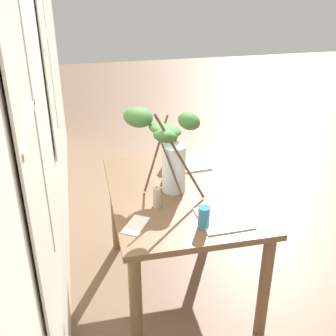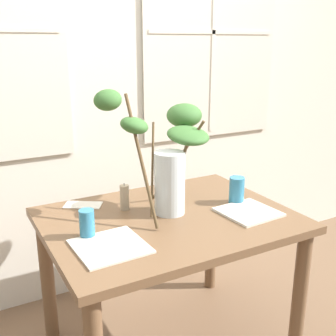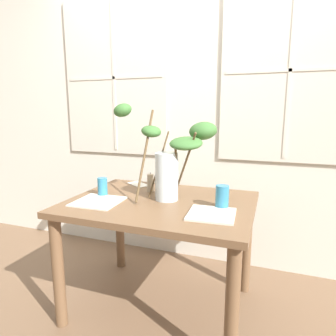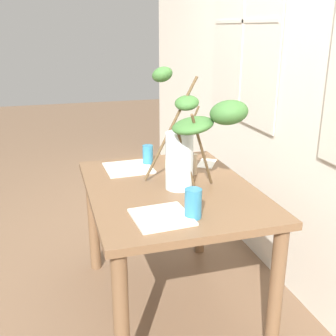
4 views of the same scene
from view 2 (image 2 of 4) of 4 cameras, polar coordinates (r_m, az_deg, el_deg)
name	(u,v)px [view 2 (image 2 of 4)]	position (r m, az deg, el deg)	size (l,w,h in m)	color
back_wall_with_windows	(102,44)	(2.54, -8.98, 16.32)	(5.89, 0.14, 3.00)	silver
dining_table	(169,239)	(2.02, 0.10, -9.65)	(1.14, 0.86, 0.73)	brown
vase_with_branches	(170,153)	(1.98, 0.26, 2.11)	(0.68, 0.47, 0.62)	silver
drinking_glass_blue_left	(87,224)	(1.78, -10.98, -7.46)	(0.06, 0.06, 0.12)	teal
drinking_glass_blue_right	(237,190)	(2.14, 9.33, -3.00)	(0.08, 0.08, 0.14)	teal
plate_square_left	(110,246)	(1.71, -7.90, -10.52)	(0.27, 0.27, 0.01)	silver
plate_square_right	(248,212)	(2.04, 10.89, -5.90)	(0.25, 0.25, 0.01)	silver
napkin_folded	(83,205)	(2.14, -11.51, -4.95)	(0.18, 0.09, 0.00)	silver
pillar_candle	(125,197)	(2.04, -5.94, -4.01)	(0.04, 0.04, 0.14)	tan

